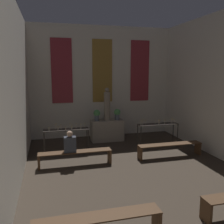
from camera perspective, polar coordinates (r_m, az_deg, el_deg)
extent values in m
cube|color=silver|center=(11.06, -2.30, 6.86)|extent=(6.42, 0.12, 4.79)
cube|color=maroon|center=(10.74, -11.41, 9.17)|extent=(0.87, 0.03, 2.68)
cube|color=olive|center=(10.97, -2.23, 9.34)|extent=(0.87, 0.03, 2.68)
cube|color=maroon|center=(11.47, 6.37, 9.30)|extent=(0.87, 0.03, 2.68)
cube|color=silver|center=(4.89, -23.98, 2.84)|extent=(0.12, 12.13, 4.79)
cube|color=gray|center=(10.41, -1.11, -4.21)|extent=(1.33, 0.59, 0.87)
cylinder|color=gray|center=(10.22, -1.13, 1.33)|extent=(0.26, 0.26, 1.16)
sphere|color=gray|center=(10.15, -1.14, 5.08)|extent=(0.18, 0.18, 0.18)
cylinder|color=#4C5666|center=(10.21, -3.48, -1.37)|extent=(0.19, 0.19, 0.22)
sphere|color=#4C9351|center=(10.17, -3.49, -0.23)|extent=(0.27, 0.27, 0.27)
cylinder|color=#4C5666|center=(10.41, 1.20, -1.15)|extent=(0.19, 0.19, 0.22)
sphere|color=#4C9351|center=(10.37, 1.20, -0.03)|extent=(0.27, 0.27, 0.27)
cube|color=#332D28|center=(8.97, -10.43, -3.94)|extent=(1.59, 0.42, 0.02)
cylinder|color=#332D28|center=(8.89, -15.22, -7.08)|extent=(0.04, 0.04, 0.83)
cylinder|color=#332D28|center=(8.99, -5.36, -6.60)|extent=(0.04, 0.04, 0.83)
cylinder|color=#332D28|center=(9.23, -15.21, -6.46)|extent=(0.04, 0.04, 0.83)
cylinder|color=#332D28|center=(9.33, -5.72, -6.00)|extent=(0.04, 0.04, 0.83)
cylinder|color=silver|center=(9.00, -11.59, -3.41)|extent=(0.02, 0.02, 0.14)
sphere|color=#F9CC4C|center=(8.98, -11.61, -2.90)|extent=(0.02, 0.02, 0.02)
cylinder|color=silver|center=(9.08, -9.11, -3.34)|extent=(0.02, 0.02, 0.11)
sphere|color=#F9CC4C|center=(9.07, -9.12, -2.95)|extent=(0.02, 0.02, 0.02)
cylinder|color=silver|center=(9.07, -8.19, -3.21)|extent=(0.02, 0.02, 0.14)
sphere|color=#F9CC4C|center=(9.06, -8.20, -2.70)|extent=(0.02, 0.02, 0.02)
cylinder|color=silver|center=(8.84, -14.20, -3.85)|extent=(0.02, 0.02, 0.11)
sphere|color=#F9CC4C|center=(8.82, -14.21, -3.43)|extent=(0.02, 0.02, 0.02)
cylinder|color=silver|center=(9.08, -12.85, -3.34)|extent=(0.02, 0.02, 0.14)
sphere|color=#F9CC4C|center=(9.06, -12.87, -2.82)|extent=(0.02, 0.02, 0.02)
cylinder|color=silver|center=(8.95, -12.12, -3.63)|extent=(0.02, 0.02, 0.10)
sphere|color=#F9CC4C|center=(8.93, -12.13, -3.23)|extent=(0.02, 0.02, 0.02)
cylinder|color=silver|center=(9.09, -12.66, -3.26)|extent=(0.02, 0.02, 0.16)
sphere|color=#F9CC4C|center=(9.07, -12.68, -2.69)|extent=(0.02, 0.02, 0.02)
cylinder|color=silver|center=(8.82, -10.52, -3.78)|extent=(0.02, 0.02, 0.10)
sphere|color=#F9CC4C|center=(8.81, -10.53, -3.38)|extent=(0.02, 0.02, 0.02)
cylinder|color=silver|center=(8.84, -7.13, -3.42)|extent=(0.02, 0.02, 0.17)
sphere|color=#F9CC4C|center=(8.82, -7.14, -2.80)|extent=(0.02, 0.02, 0.02)
cylinder|color=silver|center=(8.90, -12.31, -3.74)|extent=(0.02, 0.02, 0.10)
sphere|color=#F9CC4C|center=(8.88, -12.33, -3.36)|extent=(0.02, 0.02, 0.02)
cylinder|color=silver|center=(8.87, -9.19, -3.69)|extent=(0.02, 0.02, 0.09)
sphere|color=#F9CC4C|center=(8.85, -9.20, -3.32)|extent=(0.02, 0.02, 0.02)
cylinder|color=silver|center=(9.16, -6.27, -3.10)|extent=(0.02, 0.02, 0.13)
sphere|color=#F9CC4C|center=(9.14, -6.28, -2.62)|extent=(0.02, 0.02, 0.02)
cylinder|color=silver|center=(9.06, -9.60, -3.21)|extent=(0.02, 0.02, 0.16)
sphere|color=#F9CC4C|center=(9.04, -9.61, -2.63)|extent=(0.02, 0.02, 0.02)
cube|color=#332D28|center=(9.85, 10.46, -2.75)|extent=(1.59, 0.42, 0.02)
cylinder|color=#332D28|center=(9.50, 6.62, -5.75)|extent=(0.04, 0.04, 0.83)
cylinder|color=#332D28|center=(10.14, 14.76, -5.03)|extent=(0.04, 0.04, 0.83)
cylinder|color=#332D28|center=(9.82, 5.87, -5.23)|extent=(0.04, 0.04, 0.83)
cylinder|color=#332D28|center=(10.44, 13.80, -4.57)|extent=(0.04, 0.04, 0.83)
cylinder|color=silver|center=(9.69, 7.16, -2.29)|extent=(0.02, 0.02, 0.17)
sphere|color=#F9CC4C|center=(9.67, 7.17, -1.72)|extent=(0.02, 0.02, 0.02)
cylinder|color=silver|center=(9.58, 6.91, -2.51)|extent=(0.02, 0.02, 0.14)
sphere|color=#F9CC4C|center=(9.56, 6.92, -2.03)|extent=(0.02, 0.02, 0.02)
cylinder|color=silver|center=(10.05, 13.39, -2.05)|extent=(0.02, 0.02, 0.17)
sphere|color=#F9CC4C|center=(10.03, 13.41, -1.49)|extent=(0.02, 0.02, 0.02)
cylinder|color=silver|center=(10.15, 14.02, -2.08)|extent=(0.02, 0.02, 0.13)
sphere|color=#F9CC4C|center=(10.13, 14.04, -1.65)|extent=(0.02, 0.02, 0.02)
cylinder|color=silver|center=(9.95, 10.70, -2.30)|extent=(0.02, 0.02, 0.09)
sphere|color=#F9CC4C|center=(9.94, 10.71, -1.97)|extent=(0.02, 0.02, 0.02)
cylinder|color=silver|center=(10.23, 13.67, -1.95)|extent=(0.02, 0.02, 0.14)
sphere|color=#F9CC4C|center=(10.21, 13.69, -1.49)|extent=(0.02, 0.02, 0.02)
cylinder|color=silver|center=(9.87, 11.95, -2.29)|extent=(0.02, 0.02, 0.15)
sphere|color=#F9CC4C|center=(9.85, 11.96, -1.81)|extent=(0.02, 0.02, 0.02)
cylinder|color=silver|center=(9.91, 10.87, -2.28)|extent=(0.02, 0.02, 0.12)
sphere|color=#F9CC4C|center=(9.90, 10.88, -1.88)|extent=(0.02, 0.02, 0.02)
cylinder|color=silver|center=(9.64, 7.65, -2.42)|extent=(0.02, 0.02, 0.15)
sphere|color=#F9CC4C|center=(9.62, 7.66, -1.91)|extent=(0.02, 0.02, 0.02)
cylinder|color=silver|center=(10.23, 13.51, -2.06)|extent=(0.02, 0.02, 0.10)
sphere|color=#F9CC4C|center=(10.22, 13.53, -1.71)|extent=(0.02, 0.02, 0.02)
cylinder|color=silver|center=(9.85, 9.90, -2.23)|extent=(0.02, 0.02, 0.15)
sphere|color=#F9CC4C|center=(9.83, 9.92, -1.72)|extent=(0.02, 0.02, 0.02)
cylinder|color=silver|center=(9.72, 10.60, -2.36)|extent=(0.02, 0.02, 0.17)
sphere|color=#F9CC4C|center=(9.70, 10.62, -1.80)|extent=(0.02, 0.02, 0.02)
cylinder|color=silver|center=(9.54, 6.60, -2.46)|extent=(0.02, 0.02, 0.17)
sphere|color=#F9CC4C|center=(9.52, 6.62, -1.88)|extent=(0.02, 0.02, 0.02)
cube|color=#4C331E|center=(4.60, -3.14, -22.79)|extent=(2.22, 0.36, 0.03)
cube|color=#4C331E|center=(5.01, 10.18, -23.01)|extent=(0.06, 0.32, 0.42)
cube|color=#4C331E|center=(5.47, 20.69, -20.50)|extent=(0.06, 0.32, 0.42)
cube|color=#4C331E|center=(7.81, -8.40, -8.98)|extent=(2.22, 0.36, 0.03)
cube|color=#4C331E|center=(7.86, -16.37, -10.90)|extent=(0.06, 0.32, 0.42)
cube|color=#4C331E|center=(8.06, -0.57, -9.97)|extent=(0.06, 0.32, 0.42)
cube|color=#4C331E|center=(8.72, 13.12, -7.17)|extent=(2.22, 0.36, 0.03)
cube|color=#4C331E|center=(8.36, 6.38, -9.33)|extent=(0.06, 0.32, 0.42)
cube|color=#4C331E|center=(9.32, 19.03, -7.80)|extent=(0.06, 0.32, 0.42)
cube|color=#383D47|center=(7.72, -9.58, -7.30)|extent=(0.36, 0.24, 0.47)
sphere|color=tan|center=(7.64, -9.65, -4.95)|extent=(0.18, 0.18, 0.18)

